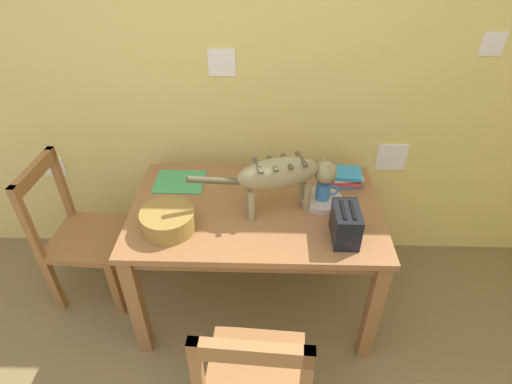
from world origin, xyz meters
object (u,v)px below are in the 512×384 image
wicker_basket (168,220)px  saucer_bowl (322,200)px  cat (284,175)px  toaster (346,224)px  dining_table (256,220)px  wooden_chair_near (255,380)px  magazine (180,182)px  coffee_mug (324,191)px  wooden_chair_far (81,235)px  book_stack (346,177)px

wicker_basket → saucer_bowl: bearing=16.4°
cat → toaster: (0.29, -0.21, -0.13)m
dining_table → wooden_chair_near: 0.81m
magazine → wicker_basket: size_ratio=1.05×
cat → magazine: bearing=-128.4°
coffee_mug → wooden_chair_far: (-1.40, 0.03, -0.38)m
magazine → wooden_chair_near: (0.46, -1.00, -0.30)m
magazine → wooden_chair_far: (-0.60, -0.14, -0.30)m
toaster → wooden_chair_far: size_ratio=0.22×
dining_table → magazine: magazine is taller
saucer_bowl → wooden_chair_near: (-0.33, -0.84, -0.31)m
saucer_bowl → wooden_chair_far: 1.43m
coffee_mug → wooden_chair_near: bearing=-112.0°
toaster → magazine: bearing=153.1°
coffee_mug → magazine: bearing=168.1°
toaster → wooden_chair_far: bearing=168.3°
book_stack → wicker_basket: size_ratio=0.70×
coffee_mug → book_stack: coffee_mug is taller
cat → coffee_mug: bearing=89.7°
cat → wooden_chair_far: 1.29m
saucer_bowl → toaster: (0.08, -0.27, 0.07)m
toaster → wooden_chair_near: wooden_chair_near is taller
cat → saucer_bowl: cat is taller
saucer_bowl → cat: bearing=-163.3°
cat → wicker_basket: cat is taller
cat → saucer_bowl: 0.30m
wicker_basket → wooden_chair_near: wooden_chair_near is taller
wooden_chair_near → wooden_chair_far: (-1.06, 0.87, 0.00)m
cat → saucer_bowl: bearing=90.0°
cat → wooden_chair_near: cat is taller
cat → toaster: cat is taller
book_stack → toaster: toaster is taller
wicker_basket → toaster: bearing=-3.0°
cat → book_stack: (0.37, 0.26, -0.18)m
saucer_bowl → wooden_chair_near: wooden_chair_near is taller
toaster → dining_table: bearing=152.5°
magazine → dining_table: bearing=-25.8°
wicker_basket → wooden_chair_near: bearing=-54.0°
dining_table → wicker_basket: 0.48m
saucer_bowl → magazine: size_ratio=0.78×
coffee_mug → book_stack: (0.15, 0.19, -0.04)m
toaster → book_stack: bearing=80.6°
magazine → toaster: 0.98m
magazine → wooden_chair_near: bearing=-64.9°
saucer_bowl → wooden_chair_far: bearing=178.8°
coffee_mug → saucer_bowl: bearing=180.0°
coffee_mug → magazine: (-0.80, 0.17, -0.08)m
saucer_bowl → dining_table: bearing=-171.8°
toaster → wooden_chair_near: size_ratio=0.22×
magazine → wooden_chair_near: size_ratio=0.30×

